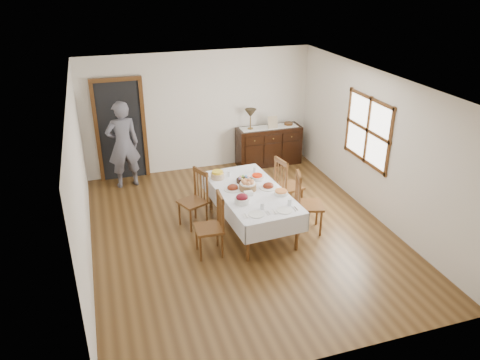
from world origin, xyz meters
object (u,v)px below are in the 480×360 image
object	(u,v)px
chair_right_near	(306,202)
person	(123,142)
chair_right_far	(287,184)
chair_left_near	(212,225)
sideboard	(269,146)
table_lamp	(250,114)
chair_left_far	(195,198)
dining_table	(251,195)

from	to	relation	value
chair_right_near	person	xyz separation A→B (m)	(-2.76, 2.79, 0.41)
chair_right_near	chair_right_far	xyz separation A→B (m)	(-0.02, 0.79, -0.02)
chair_left_near	person	world-z (taller)	person
sideboard	table_lamp	world-z (taller)	table_lamp
chair_right_near	table_lamp	bearing A→B (deg)	15.55
sideboard	table_lamp	size ratio (longest dim) A/B	3.18
sideboard	chair_left_far	bearing A→B (deg)	-135.13
chair_right_near	sideboard	bearing A→B (deg)	7.13
table_lamp	chair_right_far	bearing A→B (deg)	-91.02
chair_right_near	sideboard	world-z (taller)	chair_right_near
sideboard	chair_left_near	bearing A→B (deg)	-124.16
dining_table	chair_right_near	distance (m)	0.94
chair_left_far	person	size ratio (longest dim) A/B	0.53
chair_left_near	chair_right_near	bearing A→B (deg)	98.93
dining_table	sideboard	bearing A→B (deg)	59.22
chair_left_near	dining_table	bearing A→B (deg)	126.04
chair_left_far	chair_right_near	xyz separation A→B (m)	(1.75, -0.79, 0.04)
chair_left_near	table_lamp	distance (m)	3.70
chair_right_near	table_lamp	size ratio (longest dim) A/B	2.38
chair_left_far	chair_left_near	bearing A→B (deg)	-19.89
person	table_lamp	size ratio (longest dim) A/B	4.20
chair_left_near	table_lamp	bearing A→B (deg)	154.18
chair_right_near	chair_right_far	distance (m)	0.79
chair_left_far	dining_table	bearing A→B (deg)	40.90
chair_left_near	chair_left_far	size ratio (longest dim) A/B	1.01
dining_table	person	size ratio (longest dim) A/B	1.14
chair_left_far	chair_right_near	bearing A→B (deg)	42.75
dining_table	sideboard	distance (m)	2.96
chair_right_far	dining_table	bearing A→B (deg)	106.59
chair_right_near	person	distance (m)	3.95
sideboard	person	xyz separation A→B (m)	(-3.23, -0.20, 0.52)
chair_right_far	chair_left_far	bearing A→B (deg)	79.62
dining_table	table_lamp	bearing A→B (deg)	67.47
chair_right_far	person	bearing A→B (deg)	43.36
dining_table	table_lamp	world-z (taller)	table_lamp
chair_left_far	sideboard	bearing A→B (deg)	111.82
chair_right_far	sideboard	size ratio (longest dim) A/B	0.72
chair_right_far	sideboard	bearing A→B (deg)	-23.00
dining_table	person	distance (m)	3.10
chair_right_near	chair_left_near	bearing A→B (deg)	112.46
chair_right_near	sideboard	xyz separation A→B (m)	(0.46, 2.99, -0.11)
dining_table	person	xyz separation A→B (m)	(-1.90, 2.43, 0.32)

